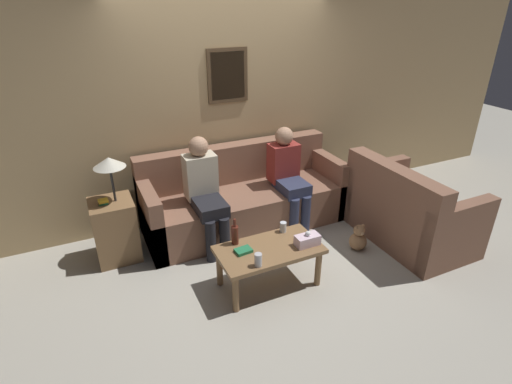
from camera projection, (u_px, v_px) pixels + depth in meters
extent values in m
plane|color=#ADA899|center=(262.00, 244.00, 4.49)|extent=(16.00, 16.00, 0.00)
cube|color=tan|center=(227.00, 110.00, 4.70)|extent=(9.00, 0.06, 2.60)
cube|color=#4C3823|center=(228.00, 76.00, 4.49)|extent=(0.48, 0.02, 0.60)
cube|color=beige|center=(228.00, 76.00, 4.48)|extent=(0.40, 0.01, 0.52)
cube|color=brown|center=(246.00, 208.00, 4.76)|extent=(2.38, 0.86, 0.47)
cube|color=brown|center=(234.00, 162.00, 4.82)|extent=(2.38, 0.20, 0.46)
cube|color=brown|center=(150.00, 219.00, 4.28)|extent=(0.14, 0.86, 0.72)
cube|color=brown|center=(325.00, 181.00, 5.13)|extent=(0.14, 0.86, 0.72)
cube|color=brown|center=(410.00, 220.00, 4.51)|extent=(0.86, 1.34, 0.47)
cube|color=brown|center=(394.00, 188.00, 4.18)|extent=(0.20, 1.34, 0.46)
cube|color=brown|center=(457.00, 236.00, 3.96)|extent=(0.86, 0.14, 0.72)
cube|color=brown|center=(376.00, 189.00, 4.94)|extent=(0.86, 0.14, 0.72)
cube|color=olive|center=(269.00, 250.00, 3.69)|extent=(0.97, 0.52, 0.04)
cylinder|color=olive|center=(236.00, 294.00, 3.46)|extent=(0.06, 0.06, 0.38)
cylinder|color=olive|center=(318.00, 268.00, 3.78)|extent=(0.06, 0.06, 0.38)
cylinder|color=olive|center=(220.00, 268.00, 3.79)|extent=(0.06, 0.06, 0.38)
cylinder|color=olive|center=(297.00, 246.00, 4.11)|extent=(0.06, 0.06, 0.38)
cube|color=olive|center=(115.00, 230.00, 4.13)|extent=(0.42, 0.42, 0.66)
cylinder|color=#262628|center=(113.00, 183.00, 3.92)|extent=(0.02, 0.02, 0.39)
cone|color=beige|center=(109.00, 162.00, 3.82)|extent=(0.31, 0.31, 0.10)
cube|color=#237547|center=(103.00, 203.00, 3.94)|extent=(0.10, 0.08, 0.02)
cube|color=gold|center=(103.00, 201.00, 3.93)|extent=(0.10, 0.08, 0.03)
cylinder|color=#562319|center=(235.00, 235.00, 3.71)|extent=(0.07, 0.07, 0.18)
cylinder|color=#562319|center=(235.00, 223.00, 3.65)|extent=(0.03, 0.03, 0.08)
cylinder|color=silver|center=(283.00, 227.00, 3.92)|extent=(0.06, 0.06, 0.10)
cube|color=#237547|center=(243.00, 251.00, 3.62)|extent=(0.16, 0.12, 0.03)
cylinder|color=#BCBCC1|center=(258.00, 260.00, 3.41)|extent=(0.07, 0.07, 0.12)
cube|color=silver|center=(307.00, 240.00, 3.71)|extent=(0.23, 0.12, 0.10)
sphere|color=white|center=(308.00, 234.00, 3.68)|extent=(0.05, 0.05, 0.05)
cube|color=black|center=(209.00, 205.00, 4.21)|extent=(0.31, 0.48, 0.14)
cylinder|color=black|center=(211.00, 241.00, 4.11)|extent=(0.11, 0.11, 0.47)
cylinder|color=black|center=(225.00, 238.00, 4.17)|extent=(0.11, 0.11, 0.47)
cube|color=beige|center=(200.00, 176.00, 4.30)|extent=(0.34, 0.22, 0.49)
sphere|color=tan|center=(198.00, 147.00, 4.15)|extent=(0.21, 0.21, 0.21)
cube|color=#2D334C|center=(292.00, 186.00, 4.63)|extent=(0.31, 0.42, 0.14)
cylinder|color=#2D334C|center=(294.00, 217.00, 4.55)|extent=(0.11, 0.11, 0.47)
cylinder|color=#2D334C|center=(305.00, 215.00, 4.61)|extent=(0.11, 0.11, 0.47)
cube|color=maroon|center=(283.00, 162.00, 4.70)|extent=(0.34, 0.22, 0.45)
sphere|color=tan|center=(284.00, 136.00, 4.56)|extent=(0.21, 0.21, 0.21)
sphere|color=#A87A51|center=(358.00, 241.00, 4.36)|extent=(0.19, 0.19, 0.19)
sphere|color=#A87A51|center=(359.00, 230.00, 4.30)|extent=(0.12, 0.12, 0.12)
sphere|color=#A87A51|center=(356.00, 228.00, 4.27)|extent=(0.04, 0.04, 0.04)
sphere|color=#A87A51|center=(363.00, 226.00, 4.30)|extent=(0.04, 0.04, 0.04)
sphere|color=tan|center=(362.00, 233.00, 4.26)|extent=(0.05, 0.05, 0.05)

